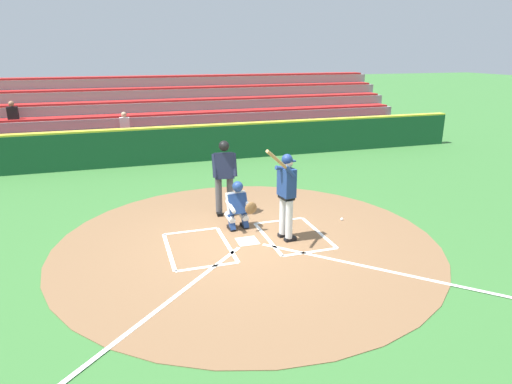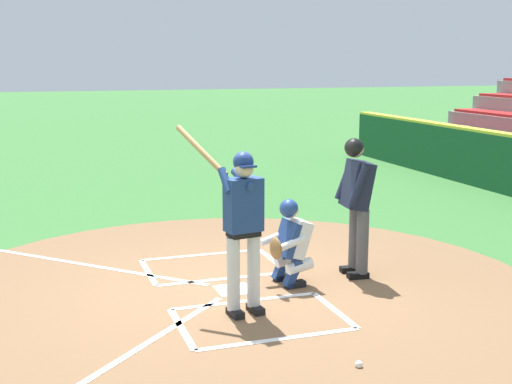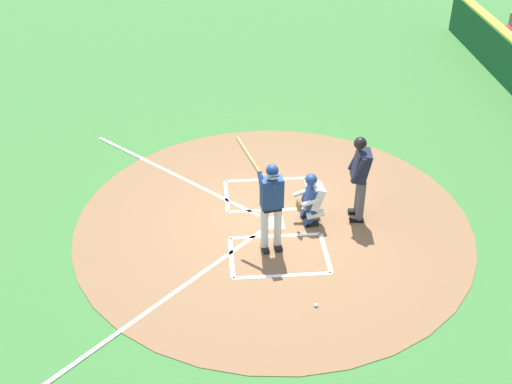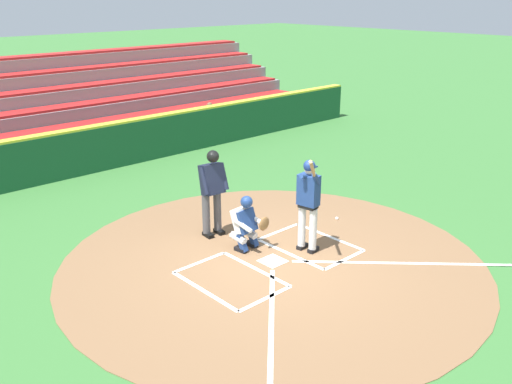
{
  "view_description": "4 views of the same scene",
  "coord_description": "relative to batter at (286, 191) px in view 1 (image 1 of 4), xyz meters",
  "views": [
    {
      "loc": [
        2.45,
        8.28,
        3.87
      ],
      "look_at": [
        -0.29,
        -0.31,
        0.99
      ],
      "focal_mm": 31.11,
      "sensor_mm": 36.0,
      "label": 1
    },
    {
      "loc": [
        -7.89,
        2.34,
        2.85
      ],
      "look_at": [
        -0.21,
        -0.23,
        1.29
      ],
      "focal_mm": 47.98,
      "sensor_mm": 36.0,
      "label": 2
    },
    {
      "loc": [
        -10.73,
        1.22,
        7.83
      ],
      "look_at": [
        -0.47,
        0.39,
        1.09
      ],
      "focal_mm": 46.05,
      "sensor_mm": 36.0,
      "label": 3
    },
    {
      "loc": [
        6.68,
        6.74,
        4.84
      ],
      "look_at": [
        -0.48,
        -0.98,
        1.03
      ],
      "focal_mm": 39.06,
      "sensor_mm": 36.0,
      "label": 4
    }
  ],
  "objects": [
    {
      "name": "catcher",
      "position": [
        0.8,
        -0.89,
        -0.51
      ],
      "size": [
        0.64,
        0.62,
        1.13
      ],
      "color": "black",
      "rests_on": "ground"
    },
    {
      "name": "plate_umpire",
      "position": [
        0.87,
        -1.85,
        -0.02
      ],
      "size": [
        0.6,
        0.45,
        1.86
      ],
      "color": "#4C4C51",
      "rests_on": "ground"
    },
    {
      "name": "baseball",
      "position": [
        -1.68,
        -0.62,
        -1.06
      ],
      "size": [
        0.07,
        0.07,
        0.07
      ],
      "primitive_type": "sphere",
      "color": "white",
      "rests_on": "ground"
    },
    {
      "name": "backstop_wall",
      "position": [
        0.81,
        -7.64,
        -0.45
      ],
      "size": [
        22.0,
        0.36,
        1.31
      ],
      "color": "#19512D",
      "rests_on": "ground"
    },
    {
      "name": "bleacher_stand",
      "position": [
        0.81,
        -11.46,
        -0.1
      ],
      "size": [
        20.0,
        5.1,
        2.78
      ],
      "color": "gray",
      "rests_on": "ground"
    },
    {
      "name": "home_plate_and_chalk",
      "position": [
        0.81,
        0.74,
        -1.08
      ],
      "size": [
        7.93,
        4.91,
        0.01
      ],
      "color": "white",
      "rests_on": "dirt_circle"
    },
    {
      "name": "batter",
      "position": [
        0.0,
        0.0,
        0.0
      ],
      "size": [
        0.87,
        0.84,
        2.13
      ],
      "color": "silver",
      "rests_on": "ground"
    },
    {
      "name": "ground_plane",
      "position": [
        0.81,
        -0.14,
        -1.1
      ],
      "size": [
        120.0,
        120.0,
        0.0
      ],
      "primitive_type": "plane",
      "color": "#387033"
    },
    {
      "name": "dirt_circle",
      "position": [
        0.81,
        -0.14,
        -1.09
      ],
      "size": [
        8.0,
        8.0,
        0.01
      ],
      "primitive_type": "cylinder",
      "color": "brown",
      "rests_on": "ground"
    }
  ]
}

